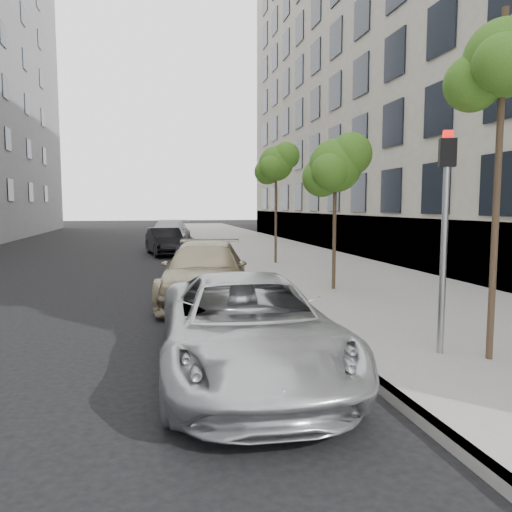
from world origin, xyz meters
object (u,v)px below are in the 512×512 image
object	(u,v)px
signal_pole	(445,217)
sedan_black	(165,242)
tree_far	(277,164)
sedan_blue	(197,256)
minivan	(247,327)
sedan_rear	(169,233)
tree_near	(505,60)
suv	(205,272)
tree_mid	(336,166)

from	to	relation	value
signal_pole	sedan_black	xyz separation A→B (m)	(-3.66, 18.07, -1.59)
tree_far	sedan_blue	size ratio (longest dim) A/B	1.27
minivan	sedan_blue	size ratio (longest dim) A/B	1.37
sedan_rear	tree_near	bearing A→B (deg)	-71.78
signal_pole	sedan_rear	bearing A→B (deg)	119.57
tree_near	tree_far	xyz separation A→B (m)	(0.00, 13.00, -0.40)
tree_near	minivan	world-z (taller)	tree_near
minivan	sedan_blue	xyz separation A→B (m)	(0.33, 11.01, -0.07)
tree_near	sedan_rear	size ratio (longest dim) A/B	0.94
signal_pole	sedan_blue	distance (m)	11.47
suv	sedan_black	xyz separation A→B (m)	(-0.62, 12.33, -0.07)
tree_mid	sedan_black	world-z (taller)	tree_mid
tree_far	minivan	xyz separation A→B (m)	(-3.66, -12.58, -3.37)
minivan	sedan_blue	distance (m)	11.02
tree_mid	suv	world-z (taller)	tree_mid
tree_mid	sedan_rear	distance (m)	17.97
suv	sedan_black	distance (m)	12.35
tree_far	signal_pole	xyz separation A→B (m)	(-0.58, -12.59, -1.83)
signal_pole	sedan_rear	xyz separation A→B (m)	(-3.25, 23.43, -1.47)
tree_mid	minivan	size ratio (longest dim) A/B	0.83
tree_mid	sedan_black	size ratio (longest dim) A/B	1.04
suv	sedan_rear	world-z (taller)	sedan_rear
tree_near	tree_mid	distance (m)	6.57
signal_pole	minivan	size ratio (longest dim) A/B	0.66
tree_mid	suv	size ratio (longest dim) A/B	0.83
suv	sedan_blue	bearing A→B (deg)	96.57
sedan_blue	sedan_black	xyz separation A→B (m)	(-0.91, 7.05, 0.03)
tree_mid	sedan_rear	bearing A→B (deg)	102.45
tree_mid	suv	bearing A→B (deg)	-174.58
minivan	suv	world-z (taller)	suv
tree_mid	signal_pole	distance (m)	6.24
minivan	sedan_rear	world-z (taller)	sedan_rear
tree_mid	signal_pole	xyz separation A→B (m)	(-0.58, -6.09, -1.25)
tree_near	tree_mid	xyz separation A→B (m)	(0.00, 6.50, -0.98)
signal_pole	suv	bearing A→B (deg)	139.55
signal_pole	tree_mid	bearing A→B (deg)	106.19
tree_near	minivan	xyz separation A→B (m)	(-3.66, 0.42, -3.78)
sedan_blue	suv	bearing A→B (deg)	-94.83
tree_near	sedan_rear	xyz separation A→B (m)	(-3.83, 23.85, -3.70)
tree_near	minivan	distance (m)	5.28
minivan	tree_far	bearing A→B (deg)	76.45
signal_pole	minivan	xyz separation A→B (m)	(-3.08, 0.01, -1.55)
sedan_blue	sedan_rear	distance (m)	12.42
signal_pole	sedan_blue	world-z (taller)	signal_pole
tree_near	sedan_rear	distance (m)	24.43
tree_near	sedan_rear	world-z (taller)	tree_near
sedan_blue	sedan_black	size ratio (longest dim) A/B	0.92
sedan_blue	sedan_rear	xyz separation A→B (m)	(-0.50, 12.41, 0.15)
minivan	sedan_black	xyz separation A→B (m)	(-0.58, 18.06, -0.04)
signal_pole	suv	world-z (taller)	signal_pole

